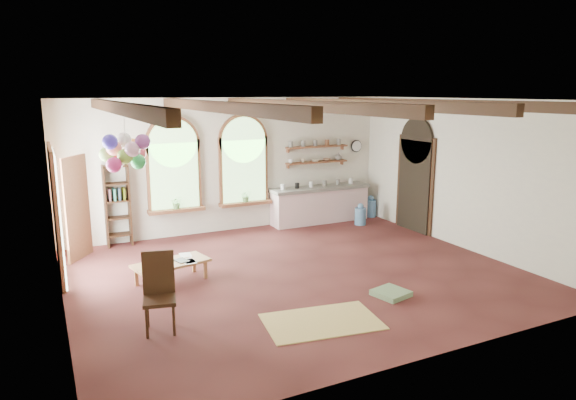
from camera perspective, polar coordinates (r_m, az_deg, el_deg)
floor at (r=9.70m, az=0.96°, el=-8.17°), size 8.00×8.00×0.00m
ceiling_beams at (r=9.11m, az=1.03°, el=10.46°), size 6.20×6.80×0.18m
window_left at (r=11.98m, az=-12.56°, el=3.50°), size 1.30×0.28×2.20m
window_right at (r=12.48m, az=-4.94°, el=4.07°), size 1.30×0.28×2.20m
left_doorway at (r=10.15m, az=-24.32°, el=-1.57°), size 0.10×1.90×2.50m
right_doorway at (r=12.76m, az=13.85°, el=1.52°), size 0.10×1.30×2.40m
kitchen_counter at (r=13.33m, az=3.55°, el=-0.45°), size 2.68×0.62×0.94m
wall_shelf_lower at (r=13.29m, az=3.22°, el=4.23°), size 1.70×0.24×0.04m
wall_shelf_upper at (r=13.24m, az=3.24°, el=5.94°), size 1.70×0.24×0.04m
wall_clock at (r=13.96m, az=7.61°, el=5.96°), size 0.32×0.04×0.32m
bookshelf at (r=11.78m, az=-18.43°, el=-0.60°), size 0.53×0.32×1.80m
coffee_table at (r=9.42m, az=-12.85°, el=-6.97°), size 1.42×0.88×0.37m
side_chair at (r=7.63m, az=-14.03°, el=-11.66°), size 0.53×0.53×1.13m
floor_mat at (r=7.81m, az=3.77°, el=-13.32°), size 1.82×1.28×0.02m
floor_cushion at (r=8.86m, az=11.37°, el=-10.11°), size 0.62×0.62×0.09m
water_jug_a at (r=13.21m, az=8.05°, el=-1.70°), size 0.29×0.29×0.56m
water_jug_b at (r=14.09m, az=9.13°, el=-0.82°), size 0.30×0.30×0.59m
balloon_cluster at (r=9.09m, az=-17.58°, el=5.08°), size 0.78×0.84×1.16m
table_book at (r=9.39m, az=-14.72°, el=-6.79°), size 0.16×0.23×0.02m
tablet at (r=9.42m, az=-11.76°, el=-6.59°), size 0.27×0.33×0.01m
potted_plant_left at (r=12.01m, az=-12.27°, el=-0.26°), size 0.27×0.23×0.30m
potted_plant_right at (r=12.51m, az=-4.70°, el=0.46°), size 0.27×0.23×0.30m
shelf_cup_a at (r=12.94m, az=0.32°, el=4.34°), size 0.12×0.10×0.10m
shelf_cup_b at (r=13.09m, az=1.69°, el=4.42°), size 0.10×0.10×0.09m
shelf_bowl_a at (r=13.26m, az=3.04°, el=4.41°), size 0.22×0.22×0.05m
shelf_bowl_b at (r=13.43m, az=4.35°, el=4.51°), size 0.20×0.20×0.06m
shelf_vase at (r=13.60m, az=5.63°, el=4.86°), size 0.18×0.18×0.19m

